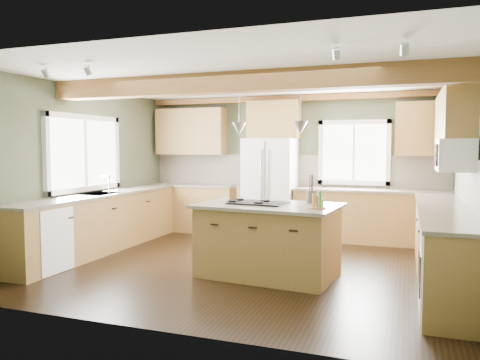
% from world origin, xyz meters
% --- Properties ---
extents(floor, '(5.60, 5.60, 0.00)m').
position_xyz_m(floor, '(0.00, 0.00, 0.00)').
color(floor, black).
rests_on(floor, ground).
extents(ceiling, '(5.60, 5.60, 0.00)m').
position_xyz_m(ceiling, '(0.00, 0.00, 2.60)').
color(ceiling, silver).
rests_on(ceiling, wall_back).
extents(wall_back, '(5.60, 0.00, 5.60)m').
position_xyz_m(wall_back, '(0.00, 2.50, 1.30)').
color(wall_back, '#404833').
rests_on(wall_back, ground).
extents(wall_left, '(0.00, 5.00, 5.00)m').
position_xyz_m(wall_left, '(-2.80, 0.00, 1.30)').
color(wall_left, '#404833').
rests_on(wall_left, ground).
extents(wall_right, '(0.00, 5.00, 5.00)m').
position_xyz_m(wall_right, '(2.80, 0.00, 1.30)').
color(wall_right, '#404833').
rests_on(wall_right, ground).
extents(ceiling_beam, '(5.55, 0.26, 0.26)m').
position_xyz_m(ceiling_beam, '(0.00, -0.41, 2.47)').
color(ceiling_beam, brown).
rests_on(ceiling_beam, ceiling).
extents(soffit_trim, '(5.55, 0.20, 0.10)m').
position_xyz_m(soffit_trim, '(0.00, 2.40, 2.54)').
color(soffit_trim, brown).
rests_on(soffit_trim, ceiling).
extents(backsplash_back, '(5.58, 0.03, 0.58)m').
position_xyz_m(backsplash_back, '(0.00, 2.48, 1.21)').
color(backsplash_back, brown).
rests_on(backsplash_back, wall_back).
extents(backsplash_right, '(0.03, 3.70, 0.58)m').
position_xyz_m(backsplash_right, '(2.78, 0.05, 1.21)').
color(backsplash_right, brown).
rests_on(backsplash_right, wall_right).
extents(base_cab_back_left, '(2.02, 0.60, 0.88)m').
position_xyz_m(base_cab_back_left, '(-1.79, 2.20, 0.44)').
color(base_cab_back_left, brown).
rests_on(base_cab_back_left, floor).
extents(counter_back_left, '(2.06, 0.64, 0.04)m').
position_xyz_m(counter_back_left, '(-1.79, 2.20, 0.90)').
color(counter_back_left, '#50473B').
rests_on(counter_back_left, base_cab_back_left).
extents(base_cab_back_right, '(2.62, 0.60, 0.88)m').
position_xyz_m(base_cab_back_right, '(1.49, 2.20, 0.44)').
color(base_cab_back_right, brown).
rests_on(base_cab_back_right, floor).
extents(counter_back_right, '(2.66, 0.64, 0.04)m').
position_xyz_m(counter_back_right, '(1.49, 2.20, 0.90)').
color(counter_back_right, '#50473B').
rests_on(counter_back_right, base_cab_back_right).
extents(base_cab_left, '(0.60, 3.70, 0.88)m').
position_xyz_m(base_cab_left, '(-2.50, 0.05, 0.44)').
color(base_cab_left, brown).
rests_on(base_cab_left, floor).
extents(counter_left, '(0.64, 3.74, 0.04)m').
position_xyz_m(counter_left, '(-2.50, 0.05, 0.90)').
color(counter_left, '#50473B').
rests_on(counter_left, base_cab_left).
extents(base_cab_right, '(0.60, 3.70, 0.88)m').
position_xyz_m(base_cab_right, '(2.50, 0.05, 0.44)').
color(base_cab_right, brown).
rests_on(base_cab_right, floor).
extents(counter_right, '(0.64, 3.74, 0.04)m').
position_xyz_m(counter_right, '(2.50, 0.05, 0.90)').
color(counter_right, '#50473B').
rests_on(counter_right, base_cab_right).
extents(upper_cab_back_left, '(1.40, 0.35, 0.90)m').
position_xyz_m(upper_cab_back_left, '(-1.99, 2.33, 1.95)').
color(upper_cab_back_left, brown).
rests_on(upper_cab_back_left, wall_back).
extents(upper_cab_over_fridge, '(0.96, 0.35, 0.70)m').
position_xyz_m(upper_cab_over_fridge, '(-0.30, 2.33, 2.15)').
color(upper_cab_over_fridge, brown).
rests_on(upper_cab_over_fridge, wall_back).
extents(upper_cab_right, '(0.35, 2.20, 0.90)m').
position_xyz_m(upper_cab_right, '(2.62, 0.90, 1.95)').
color(upper_cab_right, brown).
rests_on(upper_cab_right, wall_right).
extents(upper_cab_back_corner, '(0.90, 0.35, 0.90)m').
position_xyz_m(upper_cab_back_corner, '(2.30, 2.33, 1.95)').
color(upper_cab_back_corner, brown).
rests_on(upper_cab_back_corner, wall_back).
extents(window_left, '(0.04, 1.60, 1.05)m').
position_xyz_m(window_left, '(-2.78, 0.05, 1.55)').
color(window_left, white).
rests_on(window_left, wall_left).
extents(window_back, '(1.10, 0.04, 1.00)m').
position_xyz_m(window_back, '(1.15, 2.48, 1.55)').
color(window_back, white).
rests_on(window_back, wall_back).
extents(sink, '(0.50, 0.65, 0.03)m').
position_xyz_m(sink, '(-2.50, 0.05, 0.91)').
color(sink, '#262628').
rests_on(sink, counter_left).
extents(faucet, '(0.02, 0.02, 0.28)m').
position_xyz_m(faucet, '(-2.32, 0.05, 1.05)').
color(faucet, '#B2B2B7').
rests_on(faucet, sink).
extents(dishwasher, '(0.60, 0.60, 0.84)m').
position_xyz_m(dishwasher, '(-2.49, -1.25, 0.43)').
color(dishwasher, white).
rests_on(dishwasher, floor).
extents(oven, '(0.60, 0.72, 0.84)m').
position_xyz_m(oven, '(2.49, -1.25, 0.43)').
color(oven, white).
rests_on(oven, floor).
extents(microwave, '(0.40, 0.70, 0.38)m').
position_xyz_m(microwave, '(2.58, -0.05, 1.55)').
color(microwave, white).
rests_on(microwave, wall_right).
extents(pendant_left, '(0.18, 0.18, 0.16)m').
position_xyz_m(pendant_left, '(-0.01, -0.37, 1.88)').
color(pendant_left, '#B2B2B7').
rests_on(pendant_left, ceiling).
extents(pendant_right, '(0.18, 0.18, 0.16)m').
position_xyz_m(pendant_right, '(0.81, -0.45, 1.88)').
color(pendant_right, '#B2B2B7').
rests_on(pendant_right, ceiling).
extents(refrigerator, '(0.90, 0.74, 1.80)m').
position_xyz_m(refrigerator, '(-0.30, 2.12, 0.90)').
color(refrigerator, white).
rests_on(refrigerator, floor).
extents(island, '(1.74, 1.16, 0.88)m').
position_xyz_m(island, '(0.40, -0.41, 0.44)').
color(island, brown).
rests_on(island, floor).
extents(island_top, '(1.86, 1.28, 0.04)m').
position_xyz_m(island_top, '(0.40, -0.41, 0.90)').
color(island_top, '#50473B').
rests_on(island_top, island).
extents(cooktop, '(0.76, 0.54, 0.02)m').
position_xyz_m(cooktop, '(0.26, -0.40, 0.93)').
color(cooktop, black).
rests_on(cooktop, island_top).
extents(knife_block, '(0.11, 0.08, 0.18)m').
position_xyz_m(knife_block, '(-0.19, -0.10, 1.01)').
color(knife_block, brown).
rests_on(knife_block, island_top).
extents(utensil_crock, '(0.13, 0.13, 0.17)m').
position_xyz_m(utensil_crock, '(0.89, -0.11, 1.00)').
color(utensil_crock, '#453C37').
rests_on(utensil_crock, island_top).
extents(bottle_tray, '(0.22, 0.22, 0.19)m').
position_xyz_m(bottle_tray, '(1.05, -0.61, 1.02)').
color(bottle_tray, brown).
rests_on(bottle_tray, island_top).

